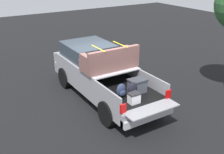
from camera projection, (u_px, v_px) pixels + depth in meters
The scene contains 2 objects.
ground_plane at pixel (104, 97), 10.74m from camera, with size 40.00×40.00×0.00m, color black.
pickup_truck at pixel (99, 71), 10.65m from camera, with size 6.05×2.06×2.23m.
Camera 1 is at (-8.29, 4.79, 4.95)m, focal length 43.40 mm.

